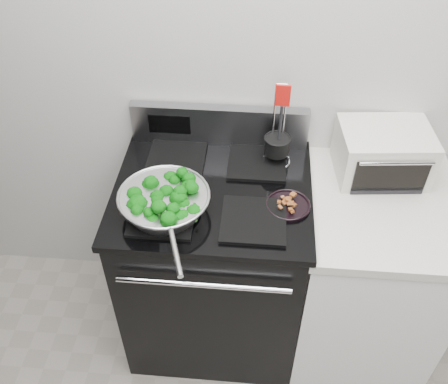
# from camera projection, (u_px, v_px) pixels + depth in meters

# --- Properties ---
(back_wall) EXTENTS (4.00, 0.02, 2.70)m
(back_wall) POSITION_uv_depth(u_px,v_px,m) (296.00, 58.00, 1.94)
(back_wall) COLOR #B5B2AC
(back_wall) RESTS_ON ground
(gas_range) EXTENTS (0.79, 0.69, 1.13)m
(gas_range) POSITION_uv_depth(u_px,v_px,m) (214.00, 261.00, 2.30)
(gas_range) COLOR black
(gas_range) RESTS_ON floor
(counter) EXTENTS (0.62, 0.68, 0.92)m
(counter) POSITION_uv_depth(u_px,v_px,m) (363.00, 276.00, 2.27)
(counter) COLOR white
(counter) RESTS_ON floor
(skillet) EXTENTS (0.35, 0.54, 0.07)m
(skillet) POSITION_uv_depth(u_px,v_px,m) (164.00, 201.00, 1.85)
(skillet) COLOR silver
(skillet) RESTS_ON gas_range
(broccoli_pile) EXTENTS (0.27, 0.27, 0.09)m
(broccoli_pile) POSITION_uv_depth(u_px,v_px,m) (164.00, 197.00, 1.84)
(broccoli_pile) COLOR #043207
(broccoli_pile) RESTS_ON skillet
(bacon_plate) EXTENTS (0.17, 0.17, 0.04)m
(bacon_plate) POSITION_uv_depth(u_px,v_px,m) (288.00, 203.00, 1.90)
(bacon_plate) COLOR black
(bacon_plate) RESTS_ON gas_range
(utensil_holder) EXTENTS (0.12, 0.12, 0.38)m
(utensil_holder) POSITION_uv_depth(u_px,v_px,m) (277.00, 149.00, 2.06)
(utensil_holder) COLOR silver
(utensil_holder) RESTS_ON gas_range
(toaster_oven) EXTENTS (0.39, 0.31, 0.21)m
(toaster_oven) POSITION_uv_depth(u_px,v_px,m) (383.00, 153.00, 2.03)
(toaster_oven) COLOR silver
(toaster_oven) RESTS_ON counter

